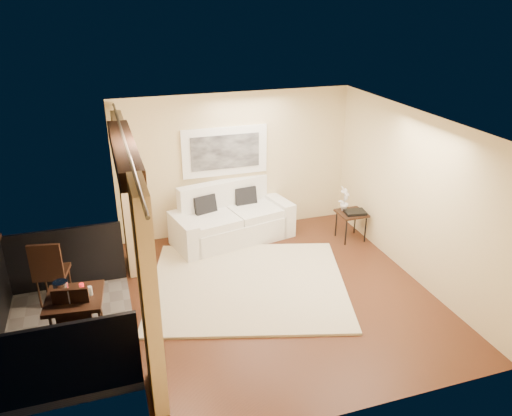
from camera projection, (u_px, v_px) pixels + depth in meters
floor at (280, 294)px, 7.79m from camera, size 5.00×5.00×0.00m
room_shell at (124, 150)px, 6.19m from camera, size 5.00×6.40×5.00m
balcony at (53, 324)px, 6.78m from camera, size 1.81×2.60×1.17m
curtains at (135, 236)px, 6.67m from camera, size 0.16×4.80×2.64m
artwork at (225, 152)px, 9.25m from camera, size 1.62×0.07×0.92m
rug at (248, 284)px, 8.01m from camera, size 3.70×3.43×0.04m
sofa at (231, 220)px, 9.41m from camera, size 2.38×1.40×1.07m
side_table at (352, 215)px, 9.35m from camera, size 0.51×0.51×0.55m
tray at (355, 212)px, 9.27m from camera, size 0.41×0.33×0.05m
orchid at (345, 199)px, 9.30m from camera, size 0.31×0.30×0.49m
bistro_table at (75, 302)px, 6.28m from camera, size 0.76×0.76×0.82m
balcony_chair_far at (49, 268)px, 7.30m from camera, size 0.53×0.53×1.05m
balcony_chair_near at (73, 322)px, 6.14m from camera, size 0.51×0.51×1.01m
ice_bucket at (61, 289)px, 6.24m from camera, size 0.18×0.18×0.20m
candle at (82, 286)px, 6.41m from camera, size 0.06×0.06×0.07m
vase at (69, 297)px, 6.08m from camera, size 0.04×0.04×0.18m
glass_a at (86, 293)px, 6.21m from camera, size 0.06×0.06×0.12m
glass_b at (90, 291)px, 6.27m from camera, size 0.06×0.06×0.12m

